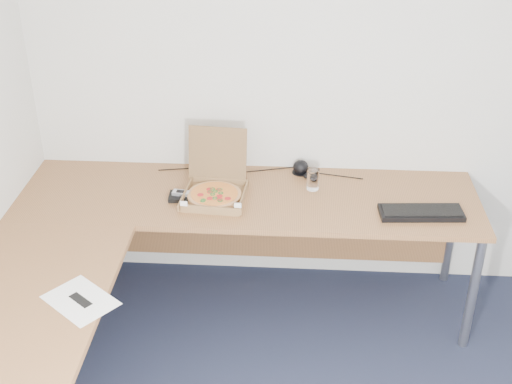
# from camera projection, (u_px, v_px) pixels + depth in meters

# --- Properties ---
(room_shell) EXTENTS (3.50, 3.50, 2.50)m
(room_shell) POSITION_uv_depth(u_px,v_px,m) (369.00, 275.00, 2.24)
(room_shell) COLOR silver
(room_shell) RESTS_ON ground
(desk) EXTENTS (2.50, 2.20, 0.73)m
(desk) POSITION_uv_depth(u_px,v_px,m) (177.00, 241.00, 3.40)
(desk) COLOR #925F36
(desk) RESTS_ON ground
(pizza_box) EXTENTS (0.32, 0.38, 0.33)m
(pizza_box) POSITION_uv_depth(u_px,v_px,m) (215.00, 191.00, 3.70)
(pizza_box) COLOR olive
(pizza_box) RESTS_ON desk
(drinking_glass) EXTENTS (0.07, 0.07, 0.12)m
(drinking_glass) POSITION_uv_depth(u_px,v_px,m) (313.00, 179.00, 3.77)
(drinking_glass) COLOR white
(drinking_glass) RESTS_ON desk
(keyboard) EXTENTS (0.44, 0.18, 0.03)m
(keyboard) POSITION_uv_depth(u_px,v_px,m) (421.00, 213.00, 3.55)
(keyboard) COLOR black
(keyboard) RESTS_ON desk
(mouse) EXTENTS (0.10, 0.07, 0.03)m
(mouse) POSITION_uv_depth(u_px,v_px,m) (311.00, 176.00, 3.90)
(mouse) COLOR black
(mouse) RESTS_ON desk
(wallet) EXTENTS (0.14, 0.12, 0.02)m
(wallet) POSITION_uv_depth(u_px,v_px,m) (181.00, 196.00, 3.70)
(wallet) COLOR black
(wallet) RESTS_ON desk
(phone) EXTENTS (0.10, 0.06, 0.02)m
(phone) POSITION_uv_depth(u_px,v_px,m) (181.00, 193.00, 3.70)
(phone) COLOR #B2B5BA
(phone) RESTS_ON wallet
(paper_sheet) EXTENTS (0.37, 0.36, 0.00)m
(paper_sheet) POSITION_uv_depth(u_px,v_px,m) (81.00, 300.00, 2.95)
(paper_sheet) COLOR white
(paper_sheet) RESTS_ON desk
(dome_speaker) EXTENTS (0.10, 0.10, 0.08)m
(dome_speaker) POSITION_uv_depth(u_px,v_px,m) (301.00, 166.00, 3.94)
(dome_speaker) COLOR black
(dome_speaker) RESTS_ON desk
(cable_bundle) EXTENTS (0.57, 0.12, 0.01)m
(cable_bundle) POSITION_uv_depth(u_px,v_px,m) (256.00, 171.00, 3.98)
(cable_bundle) COLOR black
(cable_bundle) RESTS_ON desk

